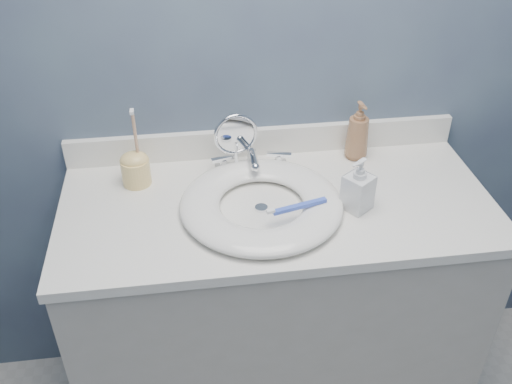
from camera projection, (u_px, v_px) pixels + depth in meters
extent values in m
cube|color=#454F68|center=(264.00, 56.00, 1.64)|extent=(2.20, 0.02, 2.40)
cube|color=#BBB5AB|center=(274.00, 313.00, 1.87)|extent=(1.20, 0.55, 0.85)
cube|color=white|center=(277.00, 206.00, 1.61)|extent=(1.22, 0.57, 0.03)
cube|color=white|center=(264.00, 141.00, 1.79)|extent=(1.22, 0.02, 0.09)
cylinder|color=silver|center=(261.00, 208.00, 1.57)|extent=(0.04, 0.04, 0.01)
cube|color=silver|center=(251.00, 167.00, 1.74)|extent=(0.22, 0.05, 0.01)
cylinder|color=silver|center=(251.00, 159.00, 1.73)|extent=(0.03, 0.03, 0.06)
cylinder|color=silver|center=(253.00, 159.00, 1.67)|extent=(0.02, 0.09, 0.02)
sphere|color=silver|center=(255.00, 167.00, 1.64)|extent=(0.03, 0.03, 0.03)
cylinder|color=silver|center=(224.00, 164.00, 1.72)|extent=(0.02, 0.02, 0.03)
cube|color=silver|center=(223.00, 159.00, 1.71)|extent=(0.08, 0.03, 0.01)
cylinder|color=silver|center=(279.00, 160.00, 1.74)|extent=(0.02, 0.02, 0.03)
cube|color=silver|center=(279.00, 154.00, 1.73)|extent=(0.08, 0.03, 0.01)
cylinder|color=silver|center=(236.00, 170.00, 1.73)|extent=(0.08, 0.08, 0.01)
cylinder|color=silver|center=(236.00, 157.00, 1.70)|extent=(0.01, 0.01, 0.10)
torus|color=silver|center=(236.00, 134.00, 1.66)|extent=(0.13, 0.03, 0.13)
cylinder|color=white|center=(236.00, 134.00, 1.66)|extent=(0.11, 0.02, 0.11)
imported|color=#946543|center=(358.00, 131.00, 1.75)|extent=(0.08, 0.08, 0.19)
imported|color=silver|center=(359.00, 184.00, 1.54)|extent=(0.10, 0.10, 0.16)
cylinder|color=#FAD67D|center=(136.00, 172.00, 1.66)|extent=(0.08, 0.08, 0.08)
ellipsoid|color=#FAD67D|center=(134.00, 160.00, 1.64)|extent=(0.08, 0.07, 0.05)
cylinder|color=tan|center=(136.00, 138.00, 1.59)|extent=(0.01, 0.03, 0.16)
cube|color=white|center=(132.00, 112.00, 1.54)|extent=(0.01, 0.02, 0.01)
cube|color=blue|center=(300.00, 206.00, 1.51)|extent=(0.15, 0.05, 0.01)
cube|color=white|center=(271.00, 211.00, 1.48)|extent=(0.02, 0.02, 0.01)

